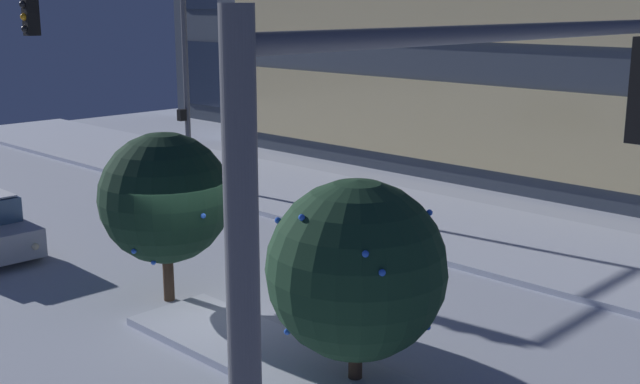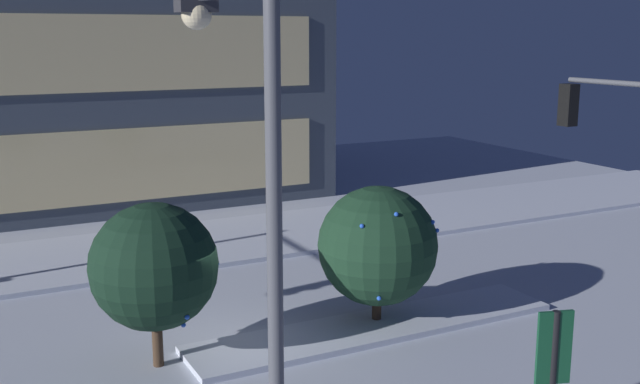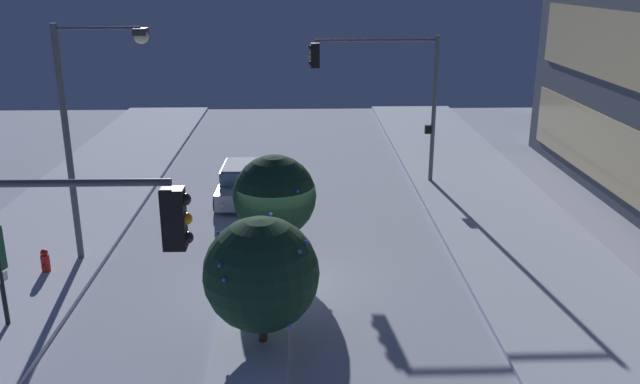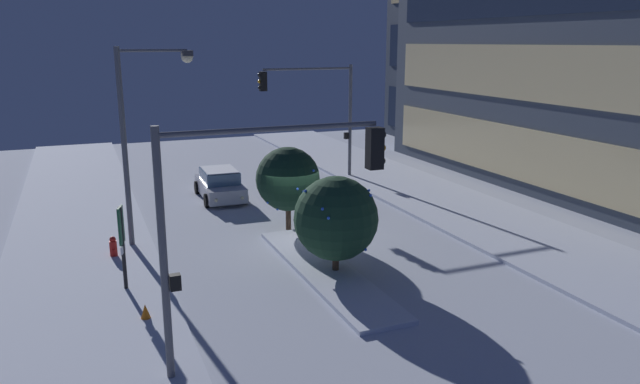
{
  "view_description": "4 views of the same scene",
  "coord_description": "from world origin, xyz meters",
  "px_view_note": "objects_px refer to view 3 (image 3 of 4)",
  "views": [
    {
      "loc": [
        11.89,
        -8.87,
        5.86
      ],
      "look_at": [
        2.68,
        0.54,
        2.75
      ],
      "focal_mm": 44.72,
      "sensor_mm": 36.0,
      "label": 1
    },
    {
      "loc": [
        -4.65,
        -14.57,
        6.73
      ],
      "look_at": [
        3.2,
        0.65,
        3.13
      ],
      "focal_mm": 42.33,
      "sensor_mm": 36.0,
      "label": 2
    },
    {
      "loc": [
        18.73,
        0.72,
        8.72
      ],
      "look_at": [
        1.53,
        1.22,
        3.08
      ],
      "focal_mm": 37.48,
      "sensor_mm": 36.0,
      "label": 3
    },
    {
      "loc": [
        21.48,
        -7.8,
        7.54
      ],
      "look_at": [
        2.01,
        0.08,
        2.27
      ],
      "focal_mm": 33.74,
      "sensor_mm": 36.0,
      "label": 4
    }
  ],
  "objects_px": {
    "traffic_light_corner_far_left": "(387,83)",
    "decorated_tree_median": "(275,196)",
    "fire_hydrant": "(46,263)",
    "car_near": "(244,183)",
    "decorated_tree_left_of_median": "(261,274)",
    "street_lamp_arched": "(90,111)"
  },
  "relations": [
    {
      "from": "traffic_light_corner_far_left",
      "to": "decorated_tree_median",
      "type": "bearing_deg",
      "value": 61.13
    },
    {
      "from": "fire_hydrant",
      "to": "decorated_tree_left_of_median",
      "type": "xyz_separation_m",
      "value": [
        4.21,
        6.78,
        1.51
      ]
    },
    {
      "from": "decorated_tree_median",
      "to": "street_lamp_arched",
      "type": "bearing_deg",
      "value": -91.04
    },
    {
      "from": "street_lamp_arched",
      "to": "decorated_tree_median",
      "type": "height_order",
      "value": "street_lamp_arched"
    },
    {
      "from": "traffic_light_corner_far_left",
      "to": "decorated_tree_left_of_median",
      "type": "distance_m",
      "value": 14.2
    },
    {
      "from": "car_near",
      "to": "fire_hydrant",
      "type": "relative_size",
      "value": 5.1
    },
    {
      "from": "car_near",
      "to": "decorated_tree_left_of_median",
      "type": "height_order",
      "value": "decorated_tree_left_of_median"
    },
    {
      "from": "fire_hydrant",
      "to": "car_near",
      "type": "bearing_deg",
      "value": 142.14
    },
    {
      "from": "street_lamp_arched",
      "to": "fire_hydrant",
      "type": "distance_m",
      "value": 4.78
    },
    {
      "from": "car_near",
      "to": "street_lamp_arched",
      "type": "relative_size",
      "value": 0.59
    },
    {
      "from": "traffic_light_corner_far_left",
      "to": "decorated_tree_left_of_median",
      "type": "height_order",
      "value": "traffic_light_corner_far_left"
    },
    {
      "from": "car_near",
      "to": "decorated_tree_median",
      "type": "height_order",
      "value": "decorated_tree_median"
    },
    {
      "from": "street_lamp_arched",
      "to": "fire_hydrant",
      "type": "relative_size",
      "value": 8.62
    },
    {
      "from": "car_near",
      "to": "fire_hydrant",
      "type": "height_order",
      "value": "car_near"
    },
    {
      "from": "traffic_light_corner_far_left",
      "to": "street_lamp_arched",
      "type": "height_order",
      "value": "street_lamp_arched"
    },
    {
      "from": "street_lamp_arched",
      "to": "decorated_tree_median",
      "type": "bearing_deg",
      "value": -3.56
    },
    {
      "from": "traffic_light_corner_far_left",
      "to": "street_lamp_arched",
      "type": "relative_size",
      "value": 0.86
    },
    {
      "from": "traffic_light_corner_far_left",
      "to": "fire_hydrant",
      "type": "height_order",
      "value": "traffic_light_corner_far_left"
    },
    {
      "from": "car_near",
      "to": "decorated_tree_median",
      "type": "distance_m",
      "value": 6.35
    },
    {
      "from": "decorated_tree_left_of_median",
      "to": "decorated_tree_median",
      "type": "bearing_deg",
      "value": 178.5
    },
    {
      "from": "traffic_light_corner_far_left",
      "to": "decorated_tree_median",
      "type": "height_order",
      "value": "traffic_light_corner_far_left"
    },
    {
      "from": "car_near",
      "to": "traffic_light_corner_far_left",
      "type": "distance_m",
      "value": 7.24
    }
  ]
}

